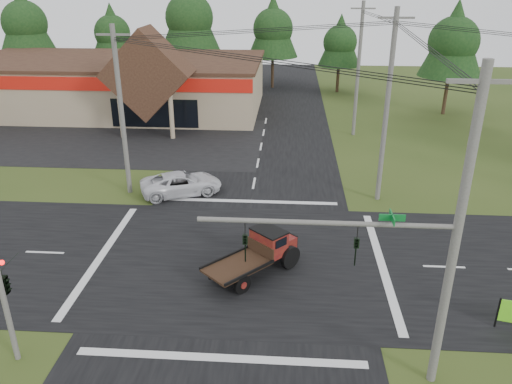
{
  "coord_description": "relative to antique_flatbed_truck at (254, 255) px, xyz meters",
  "views": [
    {
      "loc": [
        2.3,
        -21.34,
        13.0
      ],
      "look_at": [
        0.59,
        3.49,
        2.2
      ],
      "focal_mm": 35.0,
      "sensor_mm": 36.0,
      "label": 1
    }
  ],
  "objects": [
    {
      "name": "utility_pole_nr",
      "position": [
        6.7,
        -6.28,
        4.62
      ],
      "size": [
        2.0,
        0.3,
        11.0
      ],
      "color": "#595651",
      "rests_on": "ground"
    },
    {
      "name": "utility_pole_n",
      "position": [
        7.2,
        23.22,
        4.72
      ],
      "size": [
        2.0,
        0.3,
        11.2
      ],
      "color": "#595651",
      "rests_on": "ground"
    },
    {
      "name": "traffic_signal_mast",
      "position": [
        5.01,
        -6.28,
        3.4
      ],
      "size": [
        8.12,
        0.24,
        7.0
      ],
      "color": "#595651",
      "rests_on": "ground"
    },
    {
      "name": "road_ns",
      "position": [
        -0.8,
        1.22,
        -1.01
      ],
      "size": [
        12.0,
        120.0,
        0.02
      ],
      "primitive_type": "cube",
      "color": "black",
      "rests_on": "ground"
    },
    {
      "name": "tree_row_d",
      "position": [
        -0.8,
        43.22,
        6.35
      ],
      "size": [
        6.16,
        6.16,
        11.11
      ],
      "color": "#332316",
      "rests_on": "ground"
    },
    {
      "name": "parking_apron",
      "position": [
        -14.8,
        20.22,
        -1.01
      ],
      "size": [
        28.0,
        14.0,
        0.02
      ],
      "primitive_type": "cube",
      "color": "black",
      "rests_on": "ground"
    },
    {
      "name": "tree_side_ne",
      "position": [
        17.2,
        31.22,
        6.35
      ],
      "size": [
        6.16,
        6.16,
        11.11
      ],
      "color": "#332316",
      "rests_on": "ground"
    },
    {
      "name": "road_ew",
      "position": [
        -0.8,
        1.22,
        -1.01
      ],
      "size": [
        120.0,
        12.0,
        0.02
      ],
      "primitive_type": "cube",
      "color": "black",
      "rests_on": "ground"
    },
    {
      "name": "antique_flatbed_truck",
      "position": [
        0.0,
        0.0,
        0.0
      ],
      "size": [
        4.72,
        4.83,
        2.04
      ],
      "primitive_type": null,
      "rotation": [
        0.0,
        0.0,
        -0.76
      ],
      "color": "#570C15",
      "rests_on": "ground"
    },
    {
      "name": "ground",
      "position": [
        -0.8,
        1.22,
        -1.02
      ],
      "size": [
        120.0,
        120.0,
        0.0
      ],
      "primitive_type": "plane",
      "color": "#314318",
      "rests_on": "ground"
    },
    {
      "name": "tree_row_b",
      "position": [
        -20.8,
        43.22,
        5.68
      ],
      "size": [
        5.6,
        5.6,
        10.1
      ],
      "color": "#332316",
      "rests_on": "ground"
    },
    {
      "name": "tree_row_e",
      "position": [
        7.2,
        41.22,
        5.01
      ],
      "size": [
        5.04,
        5.04,
        9.09
      ],
      "color": "#332316",
      "rests_on": "ground"
    },
    {
      "name": "utility_pole_ne",
      "position": [
        7.2,
        9.22,
        4.87
      ],
      "size": [
        2.0,
        0.3,
        11.5
      ],
      "color": "#595651",
      "rests_on": "ground"
    },
    {
      "name": "traffic_signal_corner",
      "position": [
        -8.3,
        -6.1,
        2.5
      ],
      "size": [
        0.53,
        2.48,
        4.4
      ],
      "color": "#595651",
      "rests_on": "ground"
    },
    {
      "name": "cvs_building",
      "position": [
        -16.51,
        30.79,
        1.76
      ],
      "size": [
        30.4,
        18.2,
        9.19
      ],
      "color": "tan",
      "rests_on": "ground"
    },
    {
      "name": "utility_pole_nw",
      "position": [
        -8.8,
        9.22,
        4.37
      ],
      "size": [
        2.0,
        0.3,
        10.5
      ],
      "color": "#595651",
      "rests_on": "ground"
    },
    {
      "name": "white_pickup",
      "position": [
        -5.35,
        9.17,
        -0.3
      ],
      "size": [
        5.68,
        4.19,
        1.43
      ],
      "primitive_type": "imported",
      "rotation": [
        0.0,
        0.0,
        1.97
      ],
      "color": "silver",
      "rests_on": "ground"
    },
    {
      "name": "tree_row_c",
      "position": [
        -10.8,
        42.22,
        7.7
      ],
      "size": [
        7.28,
        7.28,
        13.13
      ],
      "color": "#332316",
      "rests_on": "ground"
    },
    {
      "name": "tree_row_a",
      "position": [
        -30.8,
        41.22,
        7.03
      ],
      "size": [
        6.72,
        6.72,
        12.12
      ],
      "color": "#332316",
      "rests_on": "ground"
    }
  ]
}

